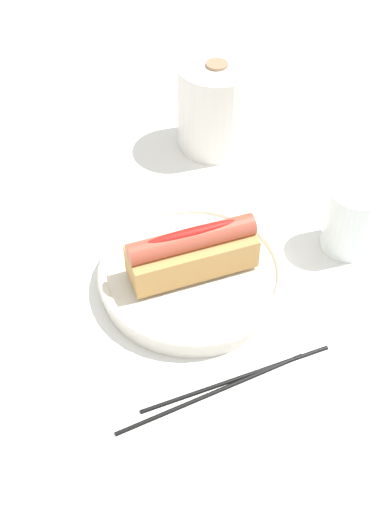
# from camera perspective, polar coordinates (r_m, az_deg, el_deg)

# --- Properties ---
(ground_plane) EXTENTS (2.40, 2.40, 0.00)m
(ground_plane) POSITION_cam_1_polar(r_m,az_deg,el_deg) (0.79, -1.59, -1.91)
(ground_plane) COLOR white
(serving_bowl) EXTENTS (0.23, 0.23, 0.03)m
(serving_bowl) POSITION_cam_1_polar(r_m,az_deg,el_deg) (0.78, 0.00, -1.68)
(serving_bowl) COLOR silver
(serving_bowl) RESTS_ON ground_plane
(hotdog_front) EXTENTS (0.16, 0.07, 0.06)m
(hotdog_front) POSITION_cam_1_polar(r_m,az_deg,el_deg) (0.75, 0.00, 0.41)
(hotdog_front) COLOR tan
(hotdog_front) RESTS_ON serving_bowl
(water_glass) EXTENTS (0.07, 0.07, 0.09)m
(water_glass) POSITION_cam_1_polar(r_m,az_deg,el_deg) (0.83, 13.88, 2.94)
(water_glass) COLOR white
(water_glass) RESTS_ON ground_plane
(paper_towel_roll) EXTENTS (0.11, 0.11, 0.13)m
(paper_towel_roll) POSITION_cam_1_polar(r_m,az_deg,el_deg) (0.96, 2.10, 13.07)
(paper_towel_roll) COLOR white
(paper_towel_roll) RESTS_ON ground_plane
(chopstick_near) EXTENTS (0.22, 0.04, 0.01)m
(chopstick_near) POSITION_cam_1_polar(r_m,az_deg,el_deg) (0.71, 4.04, -10.64)
(chopstick_near) COLOR black
(chopstick_near) RESTS_ON ground_plane
(chopstick_far) EXTENTS (0.21, 0.06, 0.01)m
(chopstick_far) POSITION_cam_1_polar(r_m,az_deg,el_deg) (0.69, 1.85, -11.91)
(chopstick_far) COLOR black
(chopstick_far) RESTS_ON ground_plane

